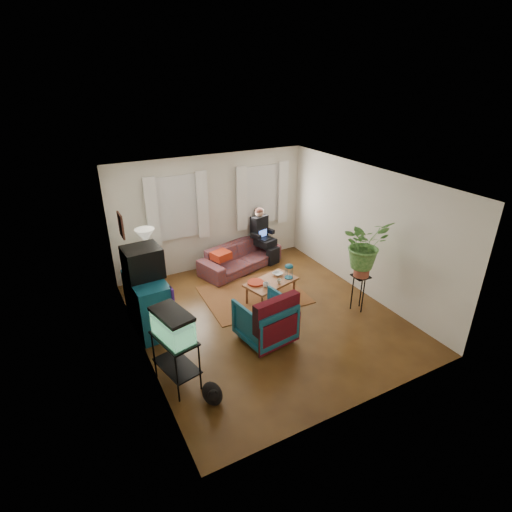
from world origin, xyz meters
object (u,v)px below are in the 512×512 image
dresser (148,304)px  armchair (265,318)px  sofa (240,253)px  side_table (150,276)px  aquarium_stand (176,361)px  plant_stand (359,293)px  coffee_table (271,291)px

dresser → armchair: dresser is taller
sofa → side_table: 2.12m
armchair → dresser: bearing=-45.4°
dresser → aquarium_stand: (-0.01, -1.59, -0.09)m
dresser → plant_stand: (3.68, -1.28, -0.13)m
sofa → aquarium_stand: aquarium_stand is taller
armchair → plant_stand: (2.04, -0.03, -0.06)m
armchair → coffee_table: 1.30m
dresser → coffee_table: dresser is taller
dresser → plant_stand: 3.90m
aquarium_stand → side_table: bearing=69.7°
side_table → coffee_table: (2.03, -1.43, -0.16)m
dresser → aquarium_stand: dresser is taller
side_table → dresser: 1.29m
aquarium_stand → plant_stand: (3.69, 0.32, -0.04)m
side_table → dresser: dresser is taller
side_table → aquarium_stand: (-0.35, -2.83, 0.04)m
dresser → coffee_table: size_ratio=1.06×
sofa → dresser: 2.81m
aquarium_stand → armchair: size_ratio=0.97×
sofa → side_table: size_ratio=2.66×
side_table → armchair: armchair is taller
sofa → dresser: bearing=-167.5°
plant_stand → armchair: bearing=179.3°
armchair → plant_stand: armchair is taller
armchair → plant_stand: bearing=171.2°
sofa → dresser: (-2.46, -1.37, 0.11)m
sofa → plant_stand: bearing=-81.8°
side_table → coffee_table: 2.49m
aquarium_stand → plant_stand: size_ratio=1.12×
aquarium_stand → coffee_table: aquarium_stand is taller
sofa → armchair: (-0.81, -2.62, 0.04)m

